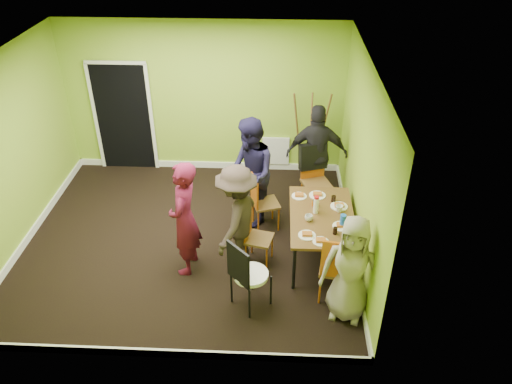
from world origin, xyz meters
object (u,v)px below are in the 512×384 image
easel (310,136)px  blue_bottle (343,221)px  thermos (316,206)px  chair_front_end (337,266)px  person_front_end (351,269)px  chair_back_end (314,164)px  chair_left_near (254,233)px  chair_bentwood (246,272)px  person_standing (185,219)px  chair_left_far (261,199)px  person_left_far (250,173)px  orange_bottle (313,204)px  dining_table (322,218)px  person_back_end (317,154)px  person_left_near (237,217)px

easel → blue_bottle: (0.33, -2.60, 0.02)m
thermos → blue_bottle: size_ratio=1.24×
chair_front_end → blue_bottle: bearing=89.1°
person_front_end → easel: bearing=110.8°
chair_back_end → chair_front_end: 2.32m
chair_left_near → person_front_end: person_front_end is taller
easel → chair_bentwood: bearing=-105.3°
easel → person_standing: (-1.81, -2.67, 0.03)m
chair_left_near → blue_bottle: size_ratio=4.53×
chair_left_far → blue_bottle: 1.52m
easel → person_front_end: (0.35, -3.46, -0.08)m
chair_bentwood → blue_bottle: chair_bentwood is taller
thermos → chair_bentwood: bearing=-129.6°
person_left_far → chair_front_end: bearing=15.8°
orange_bottle → person_left_far: bearing=145.4°
chair_left_far → blue_bottle: size_ratio=4.83×
thermos → orange_bottle: 0.19m
chair_bentwood → thermos: size_ratio=4.32×
blue_bottle → person_standing: size_ratio=0.11×
dining_table → person_left_far: bearing=140.4°
chair_front_end → person_back_end: size_ratio=0.61×
chair_left_far → chair_left_near: 0.83m
chair_back_end → easel: (-0.02, 0.92, 0.05)m
chair_front_end → thermos: bearing=113.0°
chair_left_far → person_left_far: person_left_far is taller
chair_left_near → person_front_end: bearing=64.6°
chair_left_far → chair_back_end: (0.84, 0.73, 0.25)m
dining_table → person_standing: person_standing is taller
person_left_near → person_back_end: (1.19, 1.76, 0.07)m
chair_front_end → person_front_end: size_ratio=0.71×
chair_bentwood → person_left_near: size_ratio=0.65×
chair_front_end → orange_bottle: bearing=112.4°
chair_bentwood → easel: bearing=121.1°
person_left_far → chair_left_near: bearing=-12.4°
dining_table → thermos: (-0.09, 0.06, 0.18)m
easel → blue_bottle: bearing=-82.8°
chair_back_end → person_left_far: bearing=9.7°
easel → orange_bottle: (-0.04, -2.12, -0.04)m
chair_bentwood → person_left_far: bearing=138.1°
chair_back_end → person_back_end: size_ratio=0.64×
person_left_far → person_standing: bearing=-53.2°
chair_back_end → chair_bentwood: bearing=50.2°
chair_left_near → person_standing: bearing=-64.9°
orange_bottle → person_left_near: person_left_near is taller
chair_left_far → chair_front_end: bearing=15.4°
chair_left_near → person_back_end: bearing=164.2°
dining_table → chair_left_near: chair_left_near is taller
dining_table → chair_left_near: 0.98m
chair_left_near → person_standing: person_standing is taller
person_front_end → blue_bottle: bearing=106.5°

